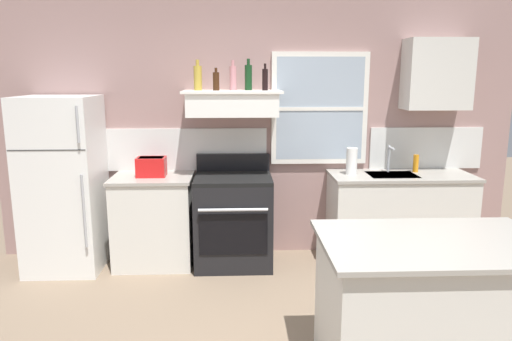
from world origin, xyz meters
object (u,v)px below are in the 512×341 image
Objects in this scene: stove_range at (234,219)px; bottle_champagne_gold_foil at (198,77)px; bottle_dark_green_wine at (248,77)px; refrigerator at (64,184)px; paper_towel_roll at (352,161)px; bottle_balsamic_dark at (265,79)px; toaster at (151,166)px; dish_soap_bottle at (416,163)px; bottle_rose_pink at (233,78)px; bottle_brown_stout at (216,81)px; kitchen_island at (431,309)px.

bottle_champagne_gold_foil is (-0.34, 0.14, 1.40)m from stove_range.
refrigerator is at bearing -174.45° from bottle_dark_green_wine.
bottle_balsamic_dark is at bearing 176.63° from paper_towel_roll.
dish_soap_bottle is at bearing 2.16° from toaster.
refrigerator is 5.88× the size of bottle_rose_pink.
toaster is 1.16× the size of bottle_balsamic_dark.
bottle_brown_stout is 0.75× the size of bottle_rose_pink.
bottle_brown_stout is 0.71× the size of bottle_dark_green_wine.
bottle_brown_stout reaches higher than refrigerator.
bottle_rose_pink is at bearing 121.24° from kitchen_island.
refrigerator is 0.86m from toaster.
bottle_rose_pink reaches higher than bottle_balsamic_dark.
refrigerator is 9.44× the size of dish_soap_bottle.
toaster reaches higher than kitchen_island.
refrigerator is 1.21× the size of kitchen_island.
bottle_dark_green_wine is (0.15, 0.02, 0.01)m from bottle_rose_pink.
refrigerator is 5.78× the size of bottle_champagne_gold_foil.
stove_range is 3.77× the size of bottle_rose_pink.
toaster is at bearing 177.44° from stove_range.
bottle_dark_green_wine is at bearing 1.63° from bottle_champagne_gold_foil.
paper_towel_roll is at bearing 91.66° from kitchen_island.
bottle_rose_pink reaches higher than toaster.
refrigerator is 3.48m from kitchen_island.
stove_range reaches higher than kitchen_island.
bottle_champagne_gold_foil is 1.09× the size of paper_towel_roll.
bottle_dark_green_wine is (0.31, 0.07, 0.04)m from bottle_brown_stout.
bottle_rose_pink is (0.34, -0.01, -0.00)m from bottle_champagne_gold_foil.
bottle_rose_pink is (0.16, 0.04, 0.03)m from bottle_brown_stout.
bottle_champagne_gold_foil is 0.21× the size of kitchen_island.
bottle_dark_green_wine reaches higher than bottle_balsamic_dark.
dish_soap_bottle reaches higher than kitchen_island.
kitchen_island is (1.24, -2.04, -1.41)m from bottle_rose_pink.
bottle_balsamic_dark is (0.32, 0.09, 1.39)m from stove_range.
bottle_rose_pink is at bearing 172.48° from bottle_balsamic_dark.
stove_range and dish_soap_bottle have the same top height.
bottle_rose_pink is 0.15m from bottle_dark_green_wine.
refrigerator is at bearing -174.75° from bottle_rose_pink.
stove_range is 1.43m from bottle_balsamic_dark.
bottle_champagne_gold_foil is at bearing 163.43° from bottle_brown_stout.
toaster is 0.21× the size of kitchen_island.
bottle_dark_green_wine is at bearing 158.16° from bottle_balsamic_dark.
bottle_balsamic_dark is 2.61m from kitchen_island.
stove_range is at bearing -136.04° from bottle_dark_green_wine.
kitchen_island is at bearing -58.76° from bottle_rose_pink.
paper_towel_roll is at bearing 1.22° from refrigerator.
bottle_champagne_gold_foil reaches higher than paper_towel_roll.
paper_towel_roll reaches higher than stove_range.
toaster is 1.10× the size of paper_towel_roll.
bottle_dark_green_wine reaches higher than paper_towel_roll.
bottle_brown_stout is at bearing -178.53° from dish_soap_bottle.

